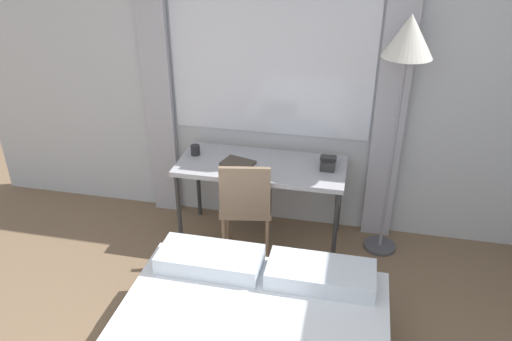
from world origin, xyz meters
TOP-DOWN VIEW (x-y plane):
  - wall_back_with_window at (-0.01, 2.96)m, footprint 5.50×0.13m
  - desk at (-0.05, 2.58)m, footprint 1.35×0.59m
  - desk_chair at (-0.12, 2.32)m, footprint 0.46×0.46m
  - standing_lamp at (0.95, 2.66)m, footprint 0.35×0.35m
  - telephone at (0.47, 2.64)m, footprint 0.13×0.19m
  - book at (-0.23, 2.53)m, footprint 0.28×0.24m
  - mug at (-0.62, 2.63)m, footprint 0.08×0.08m

SIDE VIEW (x-z plane):
  - desk_chair at x=-0.12m, z-range 0.07..0.95m
  - desk at x=-0.05m, z-range 0.30..1.03m
  - book at x=-0.23m, z-range 0.72..0.75m
  - telephone at x=0.47m, z-range 0.72..0.81m
  - mug at x=-0.62m, z-range 0.72..0.81m
  - wall_back_with_window at x=-0.01m, z-range 0.00..2.70m
  - standing_lamp at x=0.95m, z-range 0.70..2.61m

